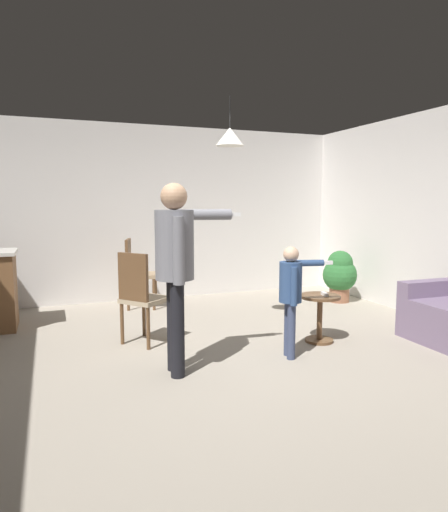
% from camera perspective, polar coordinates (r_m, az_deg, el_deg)
% --- Properties ---
extents(ground, '(7.68, 7.68, 0.00)m').
position_cam_1_polar(ground, '(4.40, -0.66, -13.47)').
color(ground, '#9E9384').
extents(wall_back, '(6.40, 0.10, 2.70)m').
position_cam_1_polar(wall_back, '(7.22, -9.63, 5.31)').
color(wall_back, silver).
rests_on(wall_back, ground).
extents(side_table_by_couch, '(0.44, 0.44, 0.52)m').
position_cam_1_polar(side_table_by_couch, '(5.09, 11.93, -6.96)').
color(side_table_by_couch, brown).
rests_on(side_table_by_couch, ground).
extents(person_adult, '(0.85, 0.49, 1.69)m').
position_cam_1_polar(person_adult, '(3.97, -6.02, -0.14)').
color(person_adult, black).
rests_on(person_adult, ground).
extents(person_child, '(0.60, 0.31, 1.10)m').
position_cam_1_polar(person_child, '(4.47, 8.47, -4.12)').
color(person_child, '#384260').
rests_on(person_child, ground).
extents(dining_chair_by_counter, '(0.52, 0.52, 1.00)m').
position_cam_1_polar(dining_chair_by_counter, '(6.66, -10.92, -1.79)').
color(dining_chair_by_counter, brown).
rests_on(dining_chair_by_counter, ground).
extents(dining_chair_near_wall, '(0.59, 0.59, 1.00)m').
position_cam_1_polar(dining_chair_near_wall, '(4.93, -10.41, -4.77)').
color(dining_chair_near_wall, brown).
rests_on(dining_chair_near_wall, ground).
extents(potted_plant_corner, '(0.52, 0.52, 0.79)m').
position_cam_1_polar(potted_plant_corner, '(7.16, 14.35, -2.17)').
color(potted_plant_corner, brown).
rests_on(potted_plant_corner, ground).
extents(spare_remote_on_table, '(0.06, 0.13, 0.04)m').
position_cam_1_polar(spare_remote_on_table, '(5.03, 12.53, -4.70)').
color(spare_remote_on_table, white).
rests_on(spare_remote_on_table, side_table_by_couch).
extents(ceiling_light_pendant, '(0.32, 0.32, 0.55)m').
position_cam_1_polar(ceiling_light_pendant, '(5.23, 0.74, 14.77)').
color(ceiling_light_pendant, silver).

